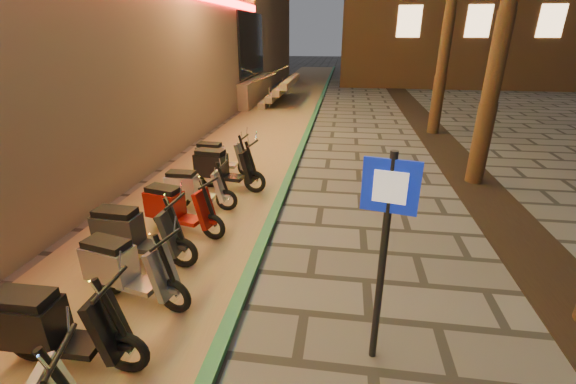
% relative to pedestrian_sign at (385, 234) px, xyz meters
% --- Properties ---
extents(parking_strip, '(3.40, 60.00, 0.01)m').
position_rel_pedestrian_sign_xyz_m(parking_strip, '(-3.43, 8.94, -1.55)').
color(parking_strip, '#8C7251').
rests_on(parking_strip, ground).
extents(green_curb, '(0.18, 60.00, 0.10)m').
position_rel_pedestrian_sign_xyz_m(green_curb, '(-1.73, 8.94, -1.51)').
color(green_curb, '#276A41').
rests_on(green_curb, ground).
extents(planting_strip, '(1.20, 40.00, 0.02)m').
position_rel_pedestrian_sign_xyz_m(planting_strip, '(2.77, 3.94, -1.55)').
color(planting_strip, black).
rests_on(planting_strip, ground).
extents(pedestrian_sign, '(0.52, 0.14, 2.41)m').
position_rel_pedestrian_sign_xyz_m(pedestrian_sign, '(0.00, 0.00, 0.00)').
color(pedestrian_sign, black).
rests_on(pedestrian_sign, ground).
extents(scooter_4, '(1.67, 0.59, 1.18)m').
position_rel_pedestrian_sign_xyz_m(scooter_4, '(-3.40, -0.61, -1.05)').
color(scooter_4, black).
rests_on(scooter_4, ground).
extents(scooter_5, '(1.59, 0.73, 1.12)m').
position_rel_pedestrian_sign_xyz_m(scooter_5, '(-3.24, 0.55, -1.07)').
color(scooter_5, black).
rests_on(scooter_5, ground).
extents(scooter_6, '(1.66, 0.58, 1.17)m').
position_rel_pedestrian_sign_xyz_m(scooter_6, '(-3.60, 1.44, -1.05)').
color(scooter_6, black).
rests_on(scooter_6, ground).
extents(scooter_7, '(1.57, 0.75, 1.11)m').
position_rel_pedestrian_sign_xyz_m(scooter_7, '(-3.35, 2.48, -1.08)').
color(scooter_7, black).
rests_on(scooter_7, ground).
extents(scooter_8, '(1.46, 0.51, 1.04)m').
position_rel_pedestrian_sign_xyz_m(scooter_8, '(-3.43, 3.50, -1.11)').
color(scooter_8, black).
rests_on(scooter_8, ground).
extents(scooter_9, '(1.71, 0.69, 1.20)m').
position_rel_pedestrian_sign_xyz_m(scooter_9, '(-3.18, 4.63, -1.04)').
color(scooter_9, black).
rests_on(scooter_9, ground).
extents(scooter_10, '(1.53, 0.53, 1.07)m').
position_rel_pedestrian_sign_xyz_m(scooter_10, '(-3.54, 5.55, -1.09)').
color(scooter_10, black).
rests_on(scooter_10, ground).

